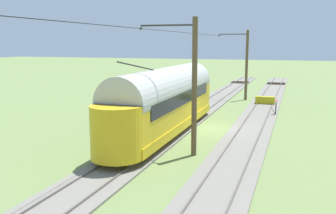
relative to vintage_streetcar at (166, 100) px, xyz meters
The scene contains 10 objects.
ground_plane 4.23m from the vintage_streetcar, 136.02° to the right, with size 220.00×220.00×0.00m, color olive.
track_streetcar_siding 6.25m from the vintage_streetcar, 151.48° to the right, with size 2.80×80.00×0.18m.
track_adjacent_siding 3.56m from the vintage_streetcar, 90.00° to the right, with size 2.80×80.00×0.18m.
vintage_streetcar is the anchor object (origin of this frame).
catenary_pole_foreground 17.05m from the vintage_streetcar, 99.66° to the right, with size 3.16×0.28×7.15m.
catenary_pole_mid_near 5.07m from the vintage_streetcar, 126.09° to the left, with size 3.16×0.28×7.15m.
overhead_wire_run 14.07m from the vintage_streetcar, 90.18° to the left, with size 2.96×65.98×0.18m.
switch_stand 11.04m from the vintage_streetcar, 125.78° to the right, with size 0.50×0.30×1.24m.
spare_tie_stack 4.84m from the vintage_streetcar, 39.38° to the right, with size 2.40×2.40×0.54m.
track_end_bumper 15.15m from the vintage_streetcar, 110.00° to the right, with size 1.80×0.60×0.80m, color #B2A519.
Camera 1 is at (-5.31, 24.88, 5.85)m, focal length 40.04 mm.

